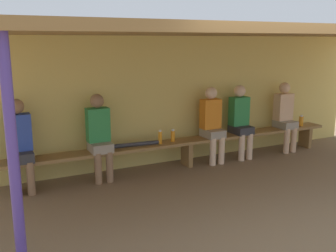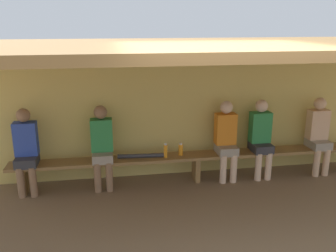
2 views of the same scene
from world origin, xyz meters
TOP-DOWN VIEW (x-y plane):
  - ground_plane at (0.00, 0.00)m, footprint 24.00×24.00m
  - back_wall at (0.00, 2.00)m, footprint 8.00×0.20m
  - dugout_roof at (0.00, 0.70)m, footprint 8.00×2.80m
  - bench at (0.00, 1.55)m, footprint 6.00×0.36m
  - player_near_post at (1.11, 1.55)m, footprint 0.34×0.42m
  - player_leftmost at (-2.68, 1.55)m, footprint 0.34×0.42m
  - player_in_blue at (0.50, 1.55)m, footprint 0.34×0.42m
  - player_in_white at (-1.53, 1.55)m, footprint 0.34×0.42m
  - player_shirtless_tan at (2.17, 1.55)m, footprint 0.34×0.42m
  - water_bottle_orange at (-0.27, 1.56)m, footprint 0.07×0.07m
  - water_bottle_blue at (-0.53, 1.51)m, footprint 0.06×0.06m
  - baseball_bat at (-0.90, 1.55)m, footprint 0.80×0.13m

SIDE VIEW (x-z plane):
  - ground_plane at x=0.00m, z-range 0.00..0.00m
  - bench at x=0.00m, z-range 0.16..0.62m
  - baseball_bat at x=-0.90m, z-range 0.46..0.53m
  - water_bottle_orange at x=-0.27m, z-range 0.45..0.66m
  - water_bottle_blue at x=-0.53m, z-range 0.45..0.69m
  - player_near_post at x=1.11m, z-range 0.06..1.40m
  - player_leftmost at x=-2.68m, z-range 0.06..1.40m
  - player_in_blue at x=0.50m, z-range 0.06..1.40m
  - player_in_white at x=-1.53m, z-range 0.06..1.40m
  - player_shirtless_tan at x=2.17m, z-range 0.06..1.40m
  - back_wall at x=0.00m, z-range 0.00..2.20m
  - dugout_roof at x=0.00m, z-range 2.20..2.32m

